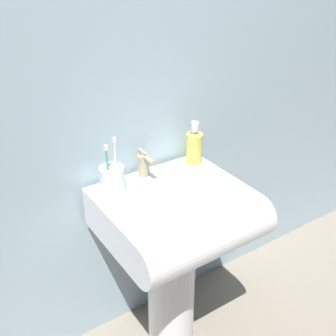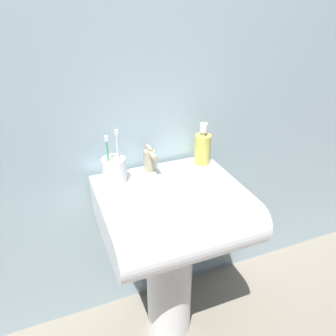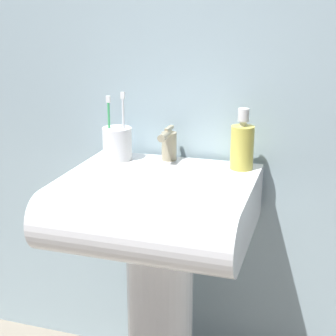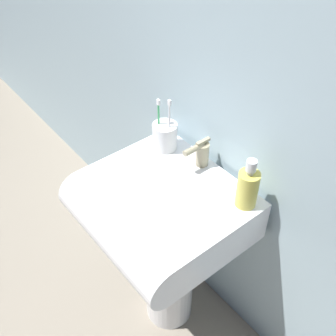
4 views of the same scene
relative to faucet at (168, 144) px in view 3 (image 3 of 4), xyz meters
name	(u,v)px [view 3 (image 3 of 4)]	position (x,y,z in m)	size (l,w,h in m)	color
wall_back	(185,9)	(0.02, 0.09, 0.39)	(5.00, 0.05, 2.40)	#9EB7C1
sink_pedestal	(160,318)	(0.02, -0.15, -0.51)	(0.20, 0.20, 0.60)	white
sink_basin	(153,210)	(0.02, -0.21, -0.13)	(0.52, 0.48, 0.16)	white
faucet	(168,144)	(0.00, 0.00, 0.00)	(0.05, 0.11, 0.10)	tan
toothbrush_cup	(117,143)	(-0.15, -0.03, 0.00)	(0.09, 0.09, 0.21)	white
soap_bottle	(242,145)	(0.23, -0.02, 0.02)	(0.07, 0.07, 0.18)	gold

